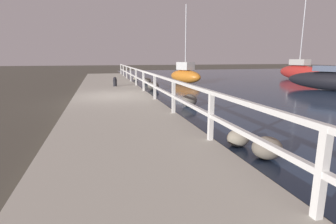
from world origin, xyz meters
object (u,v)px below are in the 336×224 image
Objects in this scene: mooring_bollard at (115,82)px; sailboat_black at (335,80)px; sailboat_red at (299,71)px; sailboat_orange at (185,75)px.

sailboat_black reaches higher than mooring_bollard.
sailboat_black is (-4.02, -7.79, -0.13)m from sailboat_red.
sailboat_red is 11.45m from sailboat_orange.
sailboat_black is at bearing -120.60° from sailboat_red.
sailboat_orange is (-11.44, -0.54, -0.12)m from sailboat_red.
sailboat_red is at bearing 13.97° from mooring_bollard.
sailboat_orange reaches higher than sailboat_black.
sailboat_black is 0.97× the size of sailboat_orange.
sailboat_red reaches higher than sailboat_black.
mooring_bollard is 0.10× the size of sailboat_black.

